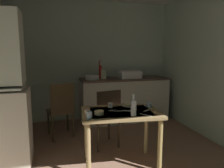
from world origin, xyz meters
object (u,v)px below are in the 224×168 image
object	(u,v)px
chair_far_side	(106,117)
glass_bottle	(134,107)
mixing_bowl_counter	(92,77)
hand_pump	(100,70)
serving_bowl_wide	(99,113)
teacup_mint	(111,105)
sink_basin	(129,74)
dining_table	(121,120)
chair_by_counter	(61,109)

from	to	relation	value
chair_far_side	glass_bottle	size ratio (longest dim) A/B	3.49
mixing_bowl_counter	hand_pump	bearing A→B (deg)	27.60
mixing_bowl_counter	serving_bowl_wide	bearing A→B (deg)	-97.71
serving_bowl_wide	teacup_mint	xyz separation A→B (m)	(0.21, 0.27, 0.01)
sink_basin	dining_table	bearing A→B (deg)	-113.18
dining_table	chair_far_side	xyz separation A→B (m)	(-0.06, 0.56, -0.13)
chair_by_counter	serving_bowl_wide	world-z (taller)	chair_by_counter
chair_by_counter	glass_bottle	bearing A→B (deg)	-60.06
teacup_mint	mixing_bowl_counter	bearing A→B (deg)	89.19
glass_bottle	hand_pump	bearing A→B (deg)	88.79
dining_table	glass_bottle	distance (m)	0.32
dining_table	serving_bowl_wide	xyz separation A→B (m)	(-0.29, -0.06, 0.14)
dining_table	teacup_mint	world-z (taller)	teacup_mint
hand_pump	serving_bowl_wide	bearing A→B (deg)	-102.83
teacup_mint	glass_bottle	distance (m)	0.47
chair_far_side	glass_bottle	xyz separation A→B (m)	(0.14, -0.78, 0.35)
hand_pump	mixing_bowl_counter	world-z (taller)	hand_pump
glass_bottle	chair_by_counter	bearing A→B (deg)	119.94
chair_far_side	hand_pump	bearing A→B (deg)	81.31
serving_bowl_wide	sink_basin	bearing A→B (deg)	59.99
dining_table	glass_bottle	world-z (taller)	glass_bottle
mixing_bowl_counter	chair_by_counter	bearing A→B (deg)	-139.50
serving_bowl_wide	teacup_mint	bearing A→B (deg)	51.31
sink_basin	glass_bottle	bearing A→B (deg)	-108.59
hand_pump	glass_bottle	distance (m)	2.02
chair_by_counter	serving_bowl_wide	xyz separation A→B (m)	(0.41, -1.19, 0.24)
dining_table	sink_basin	bearing A→B (deg)	66.82
sink_basin	chair_by_counter	distance (m)	1.63
glass_bottle	serving_bowl_wide	bearing A→B (deg)	156.04
teacup_mint	chair_by_counter	bearing A→B (deg)	123.95
mixing_bowl_counter	chair_far_side	bearing A→B (deg)	-90.21
teacup_mint	sink_basin	bearing A→B (deg)	61.71
chair_far_side	chair_by_counter	world-z (taller)	chair_by_counter
serving_bowl_wide	glass_bottle	world-z (taller)	glass_bottle
chair_by_counter	hand_pump	bearing A→B (deg)	37.98
dining_table	chair_by_counter	bearing A→B (deg)	121.72
chair_far_side	chair_by_counter	distance (m)	0.86
hand_pump	serving_bowl_wide	size ratio (longest dim) A/B	3.44
chair_by_counter	teacup_mint	size ratio (longest dim) A/B	14.60
mixing_bowl_counter	glass_bottle	distance (m)	1.91
chair_far_side	chair_by_counter	size ratio (longest dim) A/B	0.95
mixing_bowl_counter	teacup_mint	size ratio (longest dim) A/B	4.15
dining_table	serving_bowl_wide	size ratio (longest dim) A/B	9.16
chair_far_side	glass_bottle	world-z (taller)	glass_bottle
mixing_bowl_counter	glass_bottle	xyz separation A→B (m)	(0.14, -1.90, -0.12)
dining_table	serving_bowl_wide	world-z (taller)	serving_bowl_wide
mixing_bowl_counter	serving_bowl_wide	world-z (taller)	mixing_bowl_counter
dining_table	chair_far_side	bearing A→B (deg)	96.30
sink_basin	serving_bowl_wide	size ratio (longest dim) A/B	3.88
hand_pump	dining_table	size ratio (longest dim) A/B	0.38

